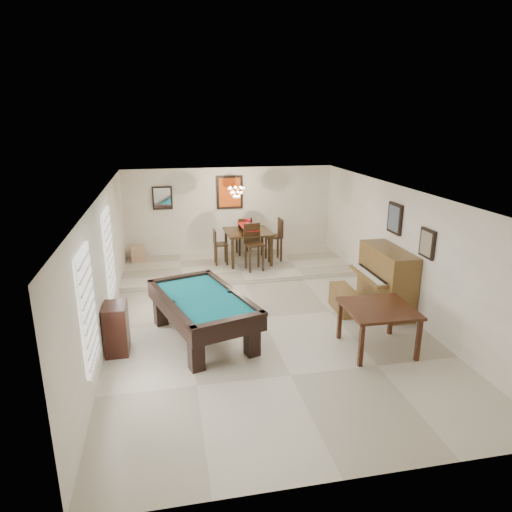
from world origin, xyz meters
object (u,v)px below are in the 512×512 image
object	(u,v)px
dining_chair_west	(221,247)
chandelier	(236,188)
dining_chair_north	(243,236)
piano_bench	(344,299)
dining_chair_east	(274,240)
upright_piano	(379,280)
dining_table	(248,244)
flower_vase	(248,222)
square_table	(377,328)
apothecary_chest	(116,329)
corner_bench	(138,254)
dining_chair_south	(254,248)
pool_table	(203,318)

from	to	relation	value
dining_chair_west	chandelier	distance (m)	1.66
dining_chair_north	piano_bench	bearing A→B (deg)	102.20
dining_chair_east	upright_piano	bearing A→B (deg)	21.28
dining_table	flower_vase	size ratio (longest dim) A/B	5.09
square_table	apothecary_chest	bearing A→B (deg)	169.89
upright_piano	corner_bench	distance (m)	6.67
upright_piano	piano_bench	size ratio (longest dim) A/B	1.76
upright_piano	piano_bench	world-z (taller)	upright_piano
dining_table	corner_bench	world-z (taller)	dining_table
dining_chair_west	chandelier	size ratio (longest dim) A/B	1.60
dining_table	dining_chair_south	distance (m)	0.73
dining_chair_east	chandelier	bearing A→B (deg)	-78.93
square_table	dining_chair_north	size ratio (longest dim) A/B	1.07
flower_vase	corner_bench	xyz separation A→B (m)	(-3.00, 0.70, -0.92)
flower_vase	dining_chair_west	world-z (taller)	flower_vase
dining_table	flower_vase	world-z (taller)	flower_vase
dining_table	chandelier	distance (m)	1.63
dining_chair_south	piano_bench	bearing A→B (deg)	-70.23
dining_chair_west	corner_bench	xyz separation A→B (m)	(-2.24, 0.74, -0.28)
dining_chair_north	dining_chair_east	size ratio (longest dim) A/B	0.93
pool_table	flower_vase	bearing A→B (deg)	51.64
square_table	upright_piano	world-z (taller)	upright_piano
upright_piano	corner_bench	xyz separation A→B (m)	(-5.18, 4.18, -0.35)
square_table	apothecary_chest	xyz separation A→B (m)	(-4.51, 0.80, 0.04)
dining_table	dining_chair_north	size ratio (longest dim) A/B	1.11
square_table	pool_table	bearing A→B (deg)	161.36
pool_table	dining_table	world-z (taller)	dining_table
pool_table	apothecary_chest	distance (m)	1.53
upright_piano	dining_chair_south	world-z (taller)	upright_piano
chandelier	dining_table	bearing A→B (deg)	31.99
dining_chair_east	dining_chair_south	bearing A→B (deg)	-44.19
dining_chair_west	dining_chair_east	xyz separation A→B (m)	(1.48, 0.06, 0.11)
square_table	dining_chair_east	world-z (taller)	dining_chair_east
dining_chair_south	chandelier	distance (m)	1.61
flower_vase	dining_chair_west	size ratio (longest dim) A/B	0.25
dining_chair_south	dining_chair_north	distance (m)	1.50
upright_piano	dining_chair_east	size ratio (longest dim) A/B	1.38
flower_vase	dining_chair_south	xyz separation A→B (m)	(0.03, -0.72, -0.51)
pool_table	piano_bench	distance (m)	3.12
flower_vase	dining_chair_west	xyz separation A→B (m)	(-0.76, -0.04, -0.64)
piano_bench	dining_chair_west	world-z (taller)	dining_chair_west
square_table	piano_bench	size ratio (longest dim) A/B	1.27
square_table	upright_piano	xyz separation A→B (m)	(0.80, 1.62, 0.27)
square_table	dining_chair_north	xyz separation A→B (m)	(-1.38, 5.89, 0.26)
upright_piano	apothecary_chest	world-z (taller)	upright_piano
dining_table	dining_chair_north	bearing A→B (deg)	89.83
piano_bench	dining_chair_south	distance (m)	3.07
dining_chair_north	dining_chair_east	bearing A→B (deg)	126.71
pool_table	corner_bench	size ratio (longest dim) A/B	5.53
pool_table	dining_chair_north	size ratio (longest dim) A/B	2.26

